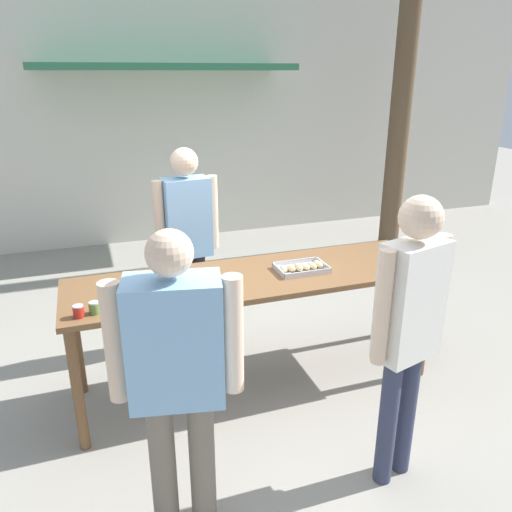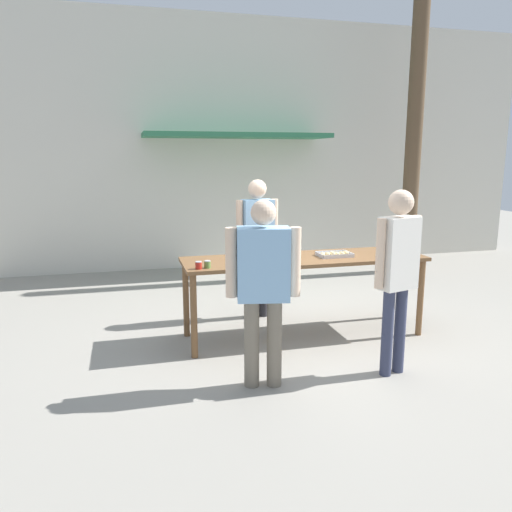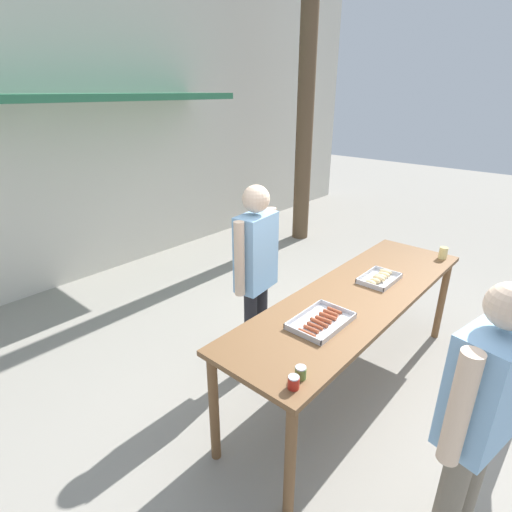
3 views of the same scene
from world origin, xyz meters
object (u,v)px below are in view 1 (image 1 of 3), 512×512
at_px(food_tray_buns, 302,268).
at_px(beer_cup, 421,261).
at_px(food_tray_sausages, 180,285).
at_px(condiment_jar_ketchup, 94,308).
at_px(person_server_behind_table, 187,231).
at_px(condiment_jar_mustard, 78,311).
at_px(person_customer_holding_hotdog, 177,366).
at_px(person_customer_with_cup, 409,318).
at_px(utility_pole, 410,11).

distance_m(food_tray_buns, beer_cup, 0.92).
bearing_deg(food_tray_sausages, beer_cup, -7.71).
bearing_deg(condiment_jar_ketchup, food_tray_buns, 8.79).
xyz_separation_m(food_tray_buns, person_server_behind_table, (-0.70, 0.83, 0.12)).
bearing_deg(condiment_jar_mustard, person_server_behind_table, 50.05).
bearing_deg(person_customer_holding_hotdog, person_customer_with_cup, -171.50).
xyz_separation_m(condiment_jar_mustard, beer_cup, (2.49, 0.01, 0.02)).
distance_m(food_tray_buns, condiment_jar_ketchup, 1.53).
relative_size(condiment_jar_ketchup, person_server_behind_table, 0.04).
xyz_separation_m(condiment_jar_ketchup, person_customer_with_cup, (1.62, -0.93, 0.11)).
bearing_deg(condiment_jar_ketchup, person_server_behind_table, 52.60).
bearing_deg(food_tray_sausages, utility_pole, 37.18).
distance_m(food_tray_buns, condiment_jar_mustard, 1.62).
distance_m(condiment_jar_ketchup, person_customer_holding_hotdog, 0.93).
bearing_deg(utility_pole, beer_cup, -120.42).
bearing_deg(beer_cup, person_customer_with_cup, -129.88).
bearing_deg(person_server_behind_table, food_tray_buns, -56.86).
height_order(beer_cup, person_customer_with_cup, person_customer_with_cup).
distance_m(food_tray_buns, person_customer_holding_hotdog, 1.60).
height_order(condiment_jar_ketchup, utility_pole, utility_pole).
bearing_deg(person_server_behind_table, utility_pole, 22.33).
bearing_deg(person_customer_with_cup, food_tray_buns, -99.39).
height_order(food_tray_buns, person_customer_with_cup, person_customer_with_cup).
bearing_deg(condiment_jar_mustard, person_customer_holding_hotdog, -62.12).
distance_m(food_tray_sausages, beer_cup, 1.83).
distance_m(food_tray_sausages, condiment_jar_ketchup, 0.62).
relative_size(condiment_jar_ketchup, person_customer_with_cup, 0.04).
bearing_deg(condiment_jar_ketchup, food_tray_sausages, 21.86).
xyz_separation_m(food_tray_buns, condiment_jar_ketchup, (-1.51, -0.23, 0.02)).
bearing_deg(person_customer_holding_hotdog, beer_cup, -145.84).
bearing_deg(beer_cup, utility_pole, 59.58).
height_order(condiment_jar_mustard, beer_cup, beer_cup).
xyz_separation_m(person_customer_holding_hotdog, person_customer_with_cup, (1.27, -0.07, 0.07)).
xyz_separation_m(beer_cup, utility_pole, (1.72, 2.92, 2.06)).
xyz_separation_m(condiment_jar_ketchup, utility_pole, (4.11, 2.91, 2.08)).
bearing_deg(food_tray_buns, condiment_jar_mustard, -171.04).
height_order(condiment_jar_mustard, person_customer_holding_hotdog, person_customer_holding_hotdog).
relative_size(condiment_jar_mustard, beer_cup, 0.67).
xyz_separation_m(food_tray_buns, utility_pole, (2.60, 2.67, 2.10)).
relative_size(food_tray_sausages, utility_pole, 0.08).
distance_m(beer_cup, person_customer_with_cup, 1.20).
relative_size(beer_cup, person_customer_with_cup, 0.07).
height_order(person_server_behind_table, utility_pole, utility_pole).
relative_size(person_customer_holding_hotdog, person_customer_with_cup, 0.96).
height_order(food_tray_buns, condiment_jar_mustard, condiment_jar_mustard).
relative_size(food_tray_buns, beer_cup, 3.26).
xyz_separation_m(condiment_jar_ketchup, beer_cup, (2.39, -0.01, 0.02)).
bearing_deg(person_customer_with_cup, utility_pole, -137.90).
xyz_separation_m(food_tray_sausages, person_customer_with_cup, (1.05, -1.16, 0.13)).
bearing_deg(utility_pole, food_tray_sausages, -142.82).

